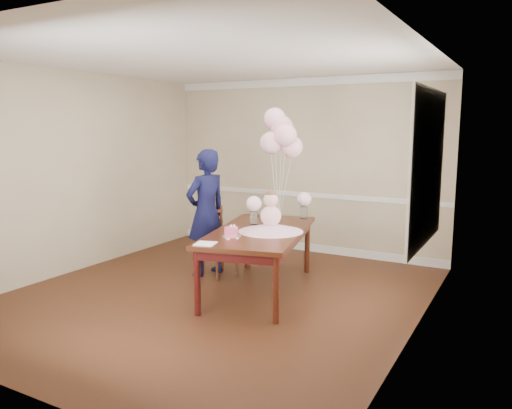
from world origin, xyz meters
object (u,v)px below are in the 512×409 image
object	(u,v)px
dining_table_top	(259,232)
dining_chair_seat	(220,246)
birthday_cake	(231,232)
woman	(206,213)

from	to	relation	value
dining_table_top	dining_chair_seat	distance (m)	0.87
dining_table_top	birthday_cake	distance (m)	0.50
dining_table_top	dining_chair_seat	size ratio (longest dim) A/B	5.13
woman	dining_table_top	bearing A→B (deg)	91.77
woman	dining_chair_seat	bearing A→B (deg)	113.15
dining_chair_seat	woman	world-z (taller)	woman
dining_table_top	woman	size ratio (longest dim) A/B	1.20
birthday_cake	dining_chair_seat	distance (m)	1.10
dining_table_top	dining_chair_seat	bearing A→B (deg)	145.30
dining_chair_seat	woman	bearing A→B (deg)	-153.81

